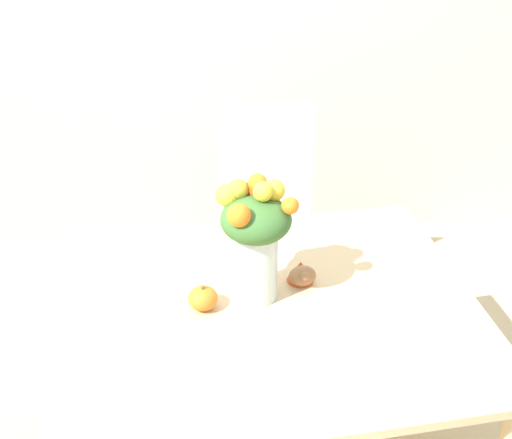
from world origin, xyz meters
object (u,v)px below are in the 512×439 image
Objects in this scene: turkey_figurine at (301,273)px; dining_chair_near_window at (267,220)px; flower_vase at (255,237)px; pumpkin at (203,298)px.

turkey_figurine is 0.80m from dining_chair_near_window.
pumpkin is at bearing -167.64° from flower_vase.
dining_chair_near_window is (0.05, 0.76, -0.25)m from turkey_figurine.
dining_chair_near_window is at bearing 65.70° from pumpkin.
pumpkin is 0.94m from dining_chair_near_window.
flower_vase is 0.24m from turkey_figurine.
flower_vase is 4.36× the size of pumpkin.
flower_vase is 3.32× the size of turkey_figurine.
flower_vase is 0.25m from pumpkin.
flower_vase is 0.92m from dining_chair_near_window.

